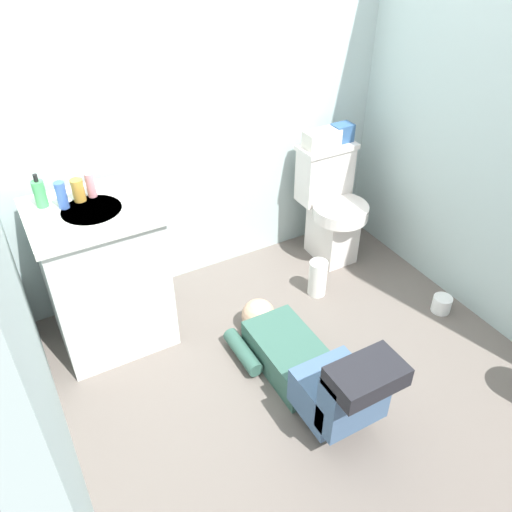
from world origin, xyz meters
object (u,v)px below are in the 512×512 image
at_px(toilet, 331,206).
at_px(faucet, 81,185).
at_px(bottle_blue, 62,195).
at_px(paper_towel_roll, 318,278).
at_px(bottle_amber, 78,190).
at_px(toilet_paper_roll, 442,304).
at_px(soap_dispenser, 40,193).
at_px(person_plumber, 310,367).
at_px(vanity_cabinet, 105,275).
at_px(toiletry_bag, 342,133).
at_px(tissue_box, 322,138).
at_px(bottle_pink, 91,185).

height_order(toilet, faucet, faucet).
bearing_deg(bottle_blue, paper_towel_roll, -13.46).
xyz_separation_m(bottle_amber, toilet_paper_roll, (1.74, -0.83, -0.82)).
bearing_deg(soap_dispenser, bottle_amber, -10.29).
xyz_separation_m(person_plumber, paper_towel_roll, (0.47, 0.61, -0.06)).
bearing_deg(faucet, bottle_amber, -115.65).
height_order(faucet, soap_dispenser, soap_dispenser).
distance_m(toilet, person_plumber, 1.22).
height_order(toilet, bottle_amber, bottle_amber).
bearing_deg(bottle_amber, vanity_cabinet, -75.07).
relative_size(bottle_amber, toilet_paper_roll, 1.00).
distance_m(vanity_cabinet, toiletry_bag, 1.63).
distance_m(soap_dispenser, paper_towel_roll, 1.61).
xyz_separation_m(faucet, bottle_blue, (-0.10, -0.08, 0.02)).
bearing_deg(paper_towel_roll, bottle_amber, 164.24).
xyz_separation_m(person_plumber, tissue_box, (0.72, 1.02, 0.62)).
distance_m(vanity_cabinet, bottle_pink, 0.47).
distance_m(soap_dispenser, bottle_amber, 0.17).
distance_m(tissue_box, bottle_pink, 1.39).
xyz_separation_m(bottle_pink, toilet_paper_roll, (1.68, -0.84, -0.83)).
relative_size(toilet, bottle_blue, 5.72).
xyz_separation_m(toilet, faucet, (-1.47, 0.07, 0.50)).
height_order(person_plumber, toilet_paper_roll, person_plumber).
xyz_separation_m(person_plumber, toiletry_bag, (0.87, 1.02, 0.63)).
distance_m(person_plumber, soap_dispenser, 1.50).
bearing_deg(tissue_box, toilet, -63.57).
height_order(toiletry_bag, paper_towel_roll, toiletry_bag).
bearing_deg(toiletry_bag, toilet, -139.23).
height_order(faucet, toilet_paper_roll, faucet).
distance_m(vanity_cabinet, toilet_paper_roll, 1.91).
height_order(faucet, bottle_blue, bottle_blue).
bearing_deg(paper_towel_roll, bottle_pink, 162.91).
bearing_deg(toilet, vanity_cabinet, -177.22).
relative_size(soap_dispenser, bottle_amber, 1.51).
height_order(soap_dispenser, bottle_pink, soap_dispenser).
relative_size(tissue_box, soap_dispenser, 1.33).
bearing_deg(bottle_blue, toilet_paper_roll, -23.52).
distance_m(tissue_box, toilet_paper_roll, 1.21).
bearing_deg(bottle_pink, tissue_box, 2.52).
bearing_deg(bottle_blue, bottle_amber, 21.58).
xyz_separation_m(faucet, bottle_amber, (-0.02, -0.05, 0.00)).
distance_m(soap_dispenser, bottle_pink, 0.23).
bearing_deg(tissue_box, soap_dispenser, -178.52).
bearing_deg(paper_towel_roll, bottle_blue, 166.54).
xyz_separation_m(vanity_cabinet, toilet_paper_roll, (1.72, -0.74, -0.37)).
relative_size(person_plumber, tissue_box, 4.84).
height_order(toiletry_bag, bottle_amber, bottle_amber).
height_order(person_plumber, tissue_box, tissue_box).
bearing_deg(soap_dispenser, faucet, 6.01).
xyz_separation_m(tissue_box, bottle_amber, (-1.45, -0.07, 0.07)).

